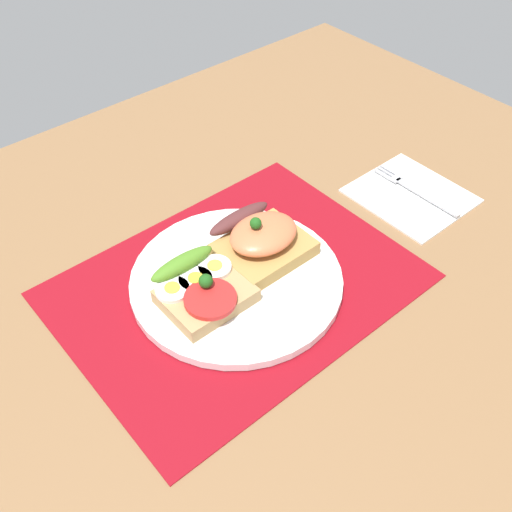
{
  "coord_description": "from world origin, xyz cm",
  "views": [
    {
      "loc": [
        -29.61,
        -38.17,
        51.95
      ],
      "look_at": [
        3.0,
        0.0,
        2.9
      ],
      "focal_mm": 42.33,
      "sensor_mm": 36.0,
      "label": 1
    }
  ],
  "objects_px": {
    "fork": "(413,189)",
    "sandwich_salmon": "(261,239)",
    "plate": "(236,280)",
    "sandwich_egg_tomato": "(201,289)",
    "napkin": "(411,195)"
  },
  "relations": [
    {
      "from": "plate",
      "to": "sandwich_egg_tomato",
      "type": "distance_m",
      "value": 0.05
    },
    {
      "from": "plate",
      "to": "sandwich_salmon",
      "type": "bearing_deg",
      "value": 15.08
    },
    {
      "from": "fork",
      "to": "sandwich_egg_tomato",
      "type": "bearing_deg",
      "value": 175.99
    },
    {
      "from": "plate",
      "to": "fork",
      "type": "xyz_separation_m",
      "value": [
        0.29,
        -0.02,
        -0.0
      ]
    },
    {
      "from": "fork",
      "to": "sandwich_salmon",
      "type": "bearing_deg",
      "value": 171.4
    },
    {
      "from": "sandwich_egg_tomato",
      "to": "napkin",
      "type": "relative_size",
      "value": 0.68
    },
    {
      "from": "sandwich_salmon",
      "to": "napkin",
      "type": "bearing_deg",
      "value": -9.44
    },
    {
      "from": "sandwich_egg_tomato",
      "to": "fork",
      "type": "relative_size",
      "value": 0.7
    },
    {
      "from": "plate",
      "to": "napkin",
      "type": "relative_size",
      "value": 1.71
    },
    {
      "from": "sandwich_salmon",
      "to": "plate",
      "type": "bearing_deg",
      "value": -164.92
    },
    {
      "from": "plate",
      "to": "fork",
      "type": "distance_m",
      "value": 0.3
    },
    {
      "from": "sandwich_salmon",
      "to": "fork",
      "type": "height_order",
      "value": "sandwich_salmon"
    },
    {
      "from": "sandwich_egg_tomato",
      "to": "fork",
      "type": "height_order",
      "value": "sandwich_egg_tomato"
    },
    {
      "from": "sandwich_egg_tomato",
      "to": "sandwich_salmon",
      "type": "distance_m",
      "value": 0.1
    },
    {
      "from": "plate",
      "to": "sandwich_egg_tomato",
      "type": "relative_size",
      "value": 2.52
    }
  ]
}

